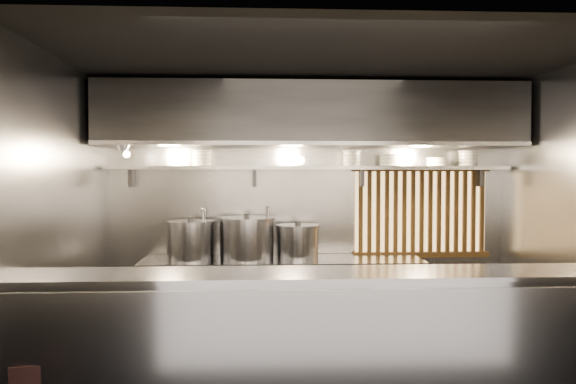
{
  "coord_description": "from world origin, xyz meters",
  "views": [
    {
      "loc": [
        -0.55,
        -4.85,
        1.83
      ],
      "look_at": [
        -0.27,
        0.55,
        1.64
      ],
      "focal_mm": 35.0,
      "sensor_mm": 36.0,
      "label": 1
    }
  ],
  "objects": [
    {
      "name": "bowl_stack_1",
      "position": [
        0.48,
        1.32,
        1.98
      ],
      "size": [
        0.21,
        0.21,
        0.17
      ],
      "color": "white",
      "rests_on": "bowl_shelf"
    },
    {
      "name": "ceiling",
      "position": [
        0.0,
        0.0,
        2.8
      ],
      "size": [
        4.5,
        4.5,
        0.0
      ],
      "primitive_type": "plane",
      "rotation": [
        3.14,
        0.0,
        0.0
      ],
      "color": "black",
      "rests_on": "wall_back"
    },
    {
      "name": "wall_left",
      "position": [
        -2.25,
        0.0,
        1.4
      ],
      "size": [
        0.0,
        3.0,
        3.0
      ],
      "primitive_type": "plane",
      "rotation": [
        1.57,
        0.0,
        1.57
      ],
      "color": "gray",
      "rests_on": "floor"
    },
    {
      "name": "bowl_stack_4",
      "position": [
        1.79,
        1.32,
        1.98
      ],
      "size": [
        0.22,
        0.22,
        0.17
      ],
      "color": "white",
      "rests_on": "bowl_shelf"
    },
    {
      "name": "stock_pot_mid",
      "position": [
        -0.13,
        1.17,
        1.08
      ],
      "size": [
        0.53,
        0.53,
        0.4
      ],
      "rotation": [
        0.0,
        0.0,
        0.13
      ],
      "color": "#A1A1A6",
      "rests_on": "cooking_bench"
    },
    {
      "name": "heat_lamp",
      "position": [
        -1.9,
        0.85,
        2.07
      ],
      "size": [
        0.25,
        0.35,
        0.2
      ],
      "color": "#A1A1A6",
      "rests_on": "exhaust_hood"
    },
    {
      "name": "pendant_bulb",
      "position": [
        -0.1,
        1.2,
        1.96
      ],
      "size": [
        0.09,
        0.09,
        0.19
      ],
      "color": "#2D2D30",
      "rests_on": "exhaust_hood"
    },
    {
      "name": "bowl_stack_3",
      "position": [
        1.44,
        1.32,
        1.95
      ],
      "size": [
        0.24,
        0.24,
        0.09
      ],
      "color": "white",
      "rests_on": "bowl_shelf"
    },
    {
      "name": "wall_back",
      "position": [
        0.0,
        1.5,
        1.4
      ],
      "size": [
        4.5,
        0.0,
        4.5
      ],
      "primitive_type": "plane",
      "rotation": [
        1.57,
        0.0,
        0.0
      ],
      "color": "gray",
      "rests_on": "floor"
    },
    {
      "name": "exhaust_hood",
      "position": [
        0.0,
        1.1,
        2.42
      ],
      "size": [
        4.4,
        0.81,
        0.65
      ],
      "color": "#2D2D30",
      "rests_on": "ceiling"
    },
    {
      "name": "serving_counter",
      "position": [
        0.0,
        -0.96,
        0.57
      ],
      "size": [
        4.5,
        0.56,
        1.13
      ],
      "color": "#A1A1A6",
      "rests_on": "floor"
    },
    {
      "name": "stock_pot_right",
      "position": [
        -0.68,
        1.14,
        1.13
      ],
      "size": [
        0.61,
        0.61,
        0.49
      ],
      "rotation": [
        0.0,
        0.0,
        -0.01
      ],
      "color": "#A1A1A6",
      "rests_on": "cooking_bench"
    },
    {
      "name": "stock_pot_left",
      "position": [
        -1.28,
        1.11,
        1.11
      ],
      "size": [
        0.59,
        0.59,
        0.46
      ],
      "rotation": [
        0.0,
        0.0,
        0.15
      ],
      "color": "#A1A1A6",
      "rests_on": "cooking_bench"
    },
    {
      "name": "wall_right",
      "position": [
        2.25,
        0.0,
        1.4
      ],
      "size": [
        0.0,
        3.0,
        3.0
      ],
      "primitive_type": "plane",
      "rotation": [
        1.57,
        0.0,
        -1.57
      ],
      "color": "gray",
      "rests_on": "floor"
    },
    {
      "name": "cooking_bench",
      "position": [
        -0.3,
        1.13,
        0.45
      ],
      "size": [
        3.0,
        0.7,
        0.9
      ],
      "primitive_type": "cube",
      "color": "#A1A1A6",
      "rests_on": "floor"
    },
    {
      "name": "bowl_stack_2",
      "position": [
        0.91,
        1.32,
        1.97
      ],
      "size": [
        0.24,
        0.24,
        0.13
      ],
      "color": "white",
      "rests_on": "bowl_shelf"
    },
    {
      "name": "faucet_left",
      "position": [
        -1.15,
        1.37,
        1.31
      ],
      "size": [
        0.04,
        0.3,
        0.5
      ],
      "color": "silver",
      "rests_on": "wall_back"
    },
    {
      "name": "bowl_shelf",
      "position": [
        0.0,
        1.32,
        1.88
      ],
      "size": [
        4.4,
        0.34,
        0.04
      ],
      "primitive_type": "cube",
      "color": "#A1A1A6",
      "rests_on": "wall_back"
    },
    {
      "name": "faucet_right",
      "position": [
        -0.45,
        1.37,
        1.31
      ],
      "size": [
        0.04,
        0.3,
        0.5
      ],
      "color": "silver",
      "rests_on": "wall_back"
    },
    {
      "name": "floor",
      "position": [
        0.0,
        0.0,
        0.0
      ],
      "size": [
        4.5,
        4.5,
        0.0
      ],
      "primitive_type": "plane",
      "color": "black",
      "rests_on": "ground"
    },
    {
      "name": "bowl_stack_0",
      "position": [
        -1.17,
        1.32,
        1.98
      ],
      "size": [
        0.22,
        0.22,
        0.17
      ],
      "color": "white",
      "rests_on": "bowl_shelf"
    },
    {
      "name": "wood_screen",
      "position": [
        1.3,
        1.45,
        1.38
      ],
      "size": [
        1.56,
        0.09,
        1.04
      ],
      "color": "#E9B469",
      "rests_on": "wall_back"
    }
  ]
}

